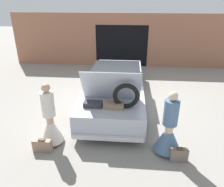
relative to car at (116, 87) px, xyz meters
name	(u,v)px	position (x,y,z in m)	size (l,w,h in m)	color
ground_plane	(115,101)	(0.00, 0.00, -0.58)	(40.00, 40.00, 0.00)	gray
garage_wall_back	(122,40)	(0.00, 4.57, 0.81)	(12.00, 0.14, 2.80)	#9E664C
car	(116,87)	(0.00, 0.00, 0.00)	(1.98, 5.48, 1.82)	#B2B7C6
person_left	(50,123)	(-1.51, -2.67, 0.03)	(0.62, 0.62, 1.71)	tan
person_right	(169,132)	(1.50, -2.78, 0.01)	(0.67, 0.67, 1.66)	beige
suitcase_beside_left_person	(42,146)	(-1.63, -3.04, -0.41)	(0.49, 0.14, 0.36)	#8C7259
suitcase_beside_right_person	(179,155)	(1.74, -3.11, -0.41)	(0.42, 0.17, 0.37)	#75665B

